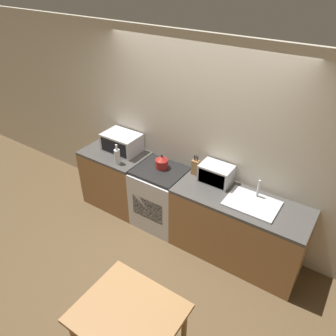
# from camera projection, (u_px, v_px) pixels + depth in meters

# --- Properties ---
(ground_plane) EXTENTS (16.00, 16.00, 0.00)m
(ground_plane) POSITION_uv_depth(u_px,v_px,m) (156.00, 257.00, 4.24)
(ground_plane) COLOR brown
(wall_back) EXTENTS (10.00, 0.06, 2.60)m
(wall_back) POSITION_uv_depth(u_px,v_px,m) (197.00, 140.00, 4.18)
(wall_back) COLOR beige
(wall_back) RESTS_ON ground_plane
(counter_left_run) EXTENTS (0.93, 0.62, 0.90)m
(counter_left_run) POSITION_uv_depth(u_px,v_px,m) (117.00, 178.00, 4.94)
(counter_left_run) COLOR olive
(counter_left_run) RESTS_ON ground_plane
(counter_right_run) EXTENTS (1.62, 0.62, 0.90)m
(counter_right_run) POSITION_uv_depth(u_px,v_px,m) (237.00, 229.00, 4.03)
(counter_right_run) COLOR olive
(counter_right_run) RESTS_ON ground_plane
(stove_range) EXTENTS (0.68, 0.62, 0.90)m
(stove_range) POSITION_uv_depth(u_px,v_px,m) (160.00, 197.00, 4.56)
(stove_range) COLOR silver
(stove_range) RESTS_ON ground_plane
(kettle) EXTENTS (0.17, 0.17, 0.20)m
(kettle) POSITION_uv_depth(u_px,v_px,m) (162.00, 162.00, 4.31)
(kettle) COLOR maroon
(kettle) RESTS_ON stove_range
(microwave) EXTENTS (0.52, 0.36, 0.27)m
(microwave) POSITION_uv_depth(u_px,v_px,m) (122.00, 143.00, 4.66)
(microwave) COLOR silver
(microwave) RESTS_ON counter_left_run
(bottle) EXTENTS (0.08, 0.08, 0.28)m
(bottle) POSITION_uv_depth(u_px,v_px,m) (117.00, 156.00, 4.40)
(bottle) COLOR silver
(bottle) RESTS_ON counter_left_run
(knife_block) EXTENTS (0.10, 0.07, 0.27)m
(knife_block) POSITION_uv_depth(u_px,v_px,m) (196.00, 167.00, 4.17)
(knife_block) COLOR #9E7042
(knife_block) RESTS_ON counter_right_run
(toaster_oven) EXTENTS (0.40, 0.27, 0.24)m
(toaster_oven) POSITION_uv_depth(u_px,v_px,m) (216.00, 174.00, 4.02)
(toaster_oven) COLOR silver
(toaster_oven) RESTS_ON counter_right_run
(sink_basin) EXTENTS (0.59, 0.43, 0.24)m
(sink_basin) POSITION_uv_depth(u_px,v_px,m) (252.00, 203.00, 3.72)
(sink_basin) COLOR silver
(sink_basin) RESTS_ON counter_right_run
(dining_table) EXTENTS (0.87, 0.75, 0.77)m
(dining_table) POSITION_uv_depth(u_px,v_px,m) (129.00, 319.00, 2.80)
(dining_table) COLOR #9E7042
(dining_table) RESTS_ON ground_plane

